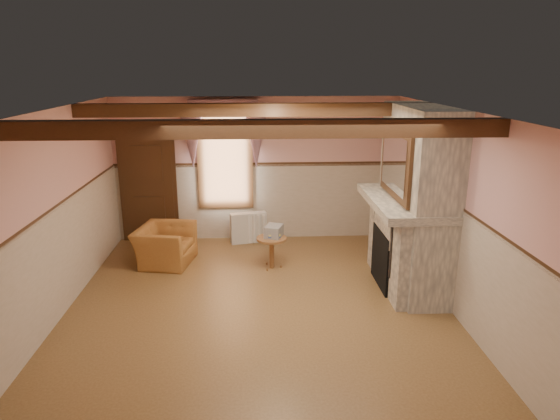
{
  "coord_description": "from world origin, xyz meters",
  "views": [
    {
      "loc": [
        -0.02,
        -6.6,
        3.36
      ],
      "look_at": [
        0.35,
        0.8,
        1.2
      ],
      "focal_mm": 32.0,
      "sensor_mm": 36.0,
      "label": 1
    }
  ],
  "objects_px": {
    "bowl": "(405,195)",
    "oil_lamp": "(396,182)",
    "armchair": "(165,245)",
    "side_table": "(272,253)",
    "mantel_clock": "(392,181)",
    "radiator": "(248,228)"
  },
  "relations": [
    {
      "from": "radiator",
      "to": "side_table",
      "type": "bearing_deg",
      "value": -85.31
    },
    {
      "from": "side_table",
      "to": "mantel_clock",
      "type": "relative_size",
      "value": 2.29
    },
    {
      "from": "bowl",
      "to": "oil_lamp",
      "type": "xyz_separation_m",
      "value": [
        0.0,
        0.5,
        0.09
      ]
    },
    {
      "from": "side_table",
      "to": "mantel_clock",
      "type": "xyz_separation_m",
      "value": [
        2.0,
        -0.04,
        1.25
      ]
    },
    {
      "from": "armchair",
      "to": "oil_lamp",
      "type": "height_order",
      "value": "oil_lamp"
    },
    {
      "from": "side_table",
      "to": "oil_lamp",
      "type": "xyz_separation_m",
      "value": [
        2.0,
        -0.26,
        1.29
      ]
    },
    {
      "from": "side_table",
      "to": "bowl",
      "type": "distance_m",
      "value": 2.45
    },
    {
      "from": "armchair",
      "to": "mantel_clock",
      "type": "relative_size",
      "value": 4.22
    },
    {
      "from": "armchair",
      "to": "bowl",
      "type": "relative_size",
      "value": 2.71
    },
    {
      "from": "oil_lamp",
      "to": "bowl",
      "type": "bearing_deg",
      "value": -90.0
    },
    {
      "from": "side_table",
      "to": "armchair",
      "type": "bearing_deg",
      "value": 170.1
    },
    {
      "from": "side_table",
      "to": "mantel_clock",
      "type": "bearing_deg",
      "value": -1.1
    },
    {
      "from": "radiator",
      "to": "bowl",
      "type": "height_order",
      "value": "bowl"
    },
    {
      "from": "bowl",
      "to": "oil_lamp",
      "type": "distance_m",
      "value": 0.51
    },
    {
      "from": "bowl",
      "to": "side_table",
      "type": "bearing_deg",
      "value": 159.07
    },
    {
      "from": "bowl",
      "to": "armchair",
      "type": "bearing_deg",
      "value": 164.24
    },
    {
      "from": "oil_lamp",
      "to": "side_table",
      "type": "bearing_deg",
      "value": 172.55
    },
    {
      "from": "armchair",
      "to": "bowl",
      "type": "bearing_deg",
      "value": -95.27
    },
    {
      "from": "side_table",
      "to": "radiator",
      "type": "xyz_separation_m",
      "value": [
        -0.41,
        1.32,
        0.02
      ]
    },
    {
      "from": "oil_lamp",
      "to": "armchair",
      "type": "bearing_deg",
      "value": 171.37
    },
    {
      "from": "side_table",
      "to": "bowl",
      "type": "bearing_deg",
      "value": -20.93
    },
    {
      "from": "bowl",
      "to": "mantel_clock",
      "type": "bearing_deg",
      "value": 90.0
    }
  ]
}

